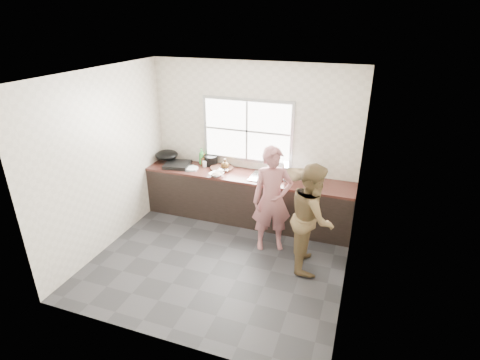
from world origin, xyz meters
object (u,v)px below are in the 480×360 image
(bottle_green, at_px, (202,156))
(pot_lid_right, at_px, (188,167))
(burner, at_px, (177,165))
(person_side, at_px, (312,217))
(cutting_board, at_px, (222,168))
(bottle_brown_short, at_px, (225,164))
(bottle_brown_tall, at_px, (205,160))
(plate_food, at_px, (192,168))
(bowl_mince, at_px, (216,174))
(dish_rack, at_px, (296,174))
(black_pot, at_px, (211,160))
(pot_lid_left, at_px, (190,169))
(woman, at_px, (272,203))
(bowl_crabs, at_px, (284,177))
(glass_jar, at_px, (205,164))
(bowl_held, at_px, (261,181))
(wok, at_px, (167,155))

(bottle_green, distance_m, pot_lid_right, 0.32)
(burner, bearing_deg, person_side, -19.49)
(cutting_board, height_order, bottle_green, bottle_green)
(bottle_green, xyz_separation_m, bottle_brown_short, (0.49, -0.10, -0.06))
(person_side, relative_size, bottle_brown_tall, 8.20)
(plate_food, height_order, pot_lid_right, plate_food)
(bowl_mince, height_order, dish_rack, dish_rack)
(person_side, xyz_separation_m, plate_food, (-2.28, 0.89, 0.08))
(person_side, relative_size, cutting_board, 3.84)
(black_pot, xyz_separation_m, bottle_brown_short, (0.31, -0.10, 0.00))
(plate_food, distance_m, pot_lid_left, 0.04)
(woman, distance_m, person_side, 0.69)
(plate_food, height_order, burner, burner)
(black_pot, relative_size, pot_lid_right, 1.03)
(person_side, bearing_deg, bowl_crabs, 21.17)
(glass_jar, xyz_separation_m, pot_lid_left, (-0.19, -0.21, -0.05))
(bottle_brown_short, bearing_deg, dish_rack, -6.21)
(person_side, xyz_separation_m, pot_lid_right, (-2.38, 0.95, 0.08))
(bowl_held, relative_size, wok, 0.43)
(pot_lid_right, bearing_deg, bottle_brown_tall, 42.33)
(pot_lid_right, bearing_deg, cutting_board, 9.88)
(bottle_brown_short, bearing_deg, person_side, -32.04)
(wok, bearing_deg, black_pot, 8.95)
(woman, xyz_separation_m, burner, (-1.94, 0.66, 0.12))
(bottle_brown_short, distance_m, wok, 1.14)
(cutting_board, bearing_deg, woman, -35.12)
(bottle_brown_short, height_order, burner, bottle_brown_short)
(person_side, height_order, black_pot, person_side)
(bottle_green, xyz_separation_m, wok, (-0.65, -0.13, -0.01))
(person_side, bearing_deg, cutting_board, 47.67)
(bowl_crabs, xyz_separation_m, black_pot, (-1.39, 0.18, 0.06))
(black_pot, height_order, glass_jar, black_pot)
(glass_jar, bearing_deg, burner, -163.21)
(bowl_held, distance_m, plate_food, 1.33)
(bowl_crabs, xyz_separation_m, dish_rack, (0.22, -0.06, 0.12))
(cutting_board, relative_size, black_pot, 1.69)
(bottle_green, bearing_deg, black_pot, 0.00)
(bottle_brown_short, height_order, dish_rack, dish_rack)
(cutting_board, relative_size, pot_lid_right, 1.74)
(bowl_mince, height_order, glass_jar, glass_jar)
(bottle_brown_tall, distance_m, dish_rack, 1.74)
(pot_lid_left, bearing_deg, bowl_crabs, 5.14)
(woman, bearing_deg, bottle_green, 126.28)
(woman, relative_size, burner, 3.63)
(dish_rack, bearing_deg, bowl_mince, 173.31)
(plate_food, xyz_separation_m, pot_lid_left, (-0.02, -0.04, -0.00))
(woman, distance_m, bowl_held, 0.59)
(bottle_brown_short, relative_size, pot_lid_right, 0.75)
(cutting_board, relative_size, glass_jar, 3.84)
(pot_lid_left, bearing_deg, plate_food, 67.70)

